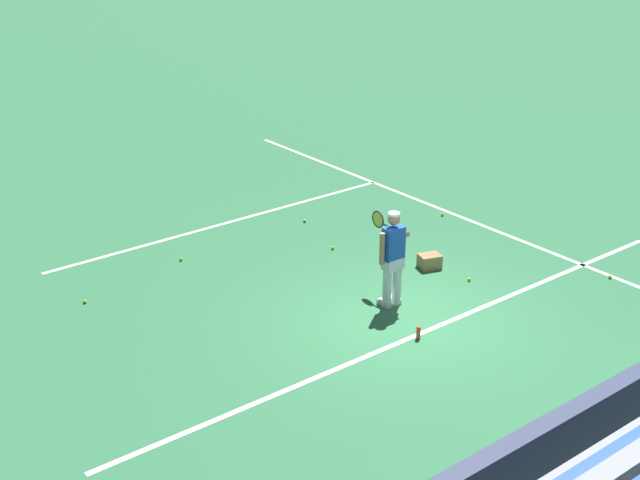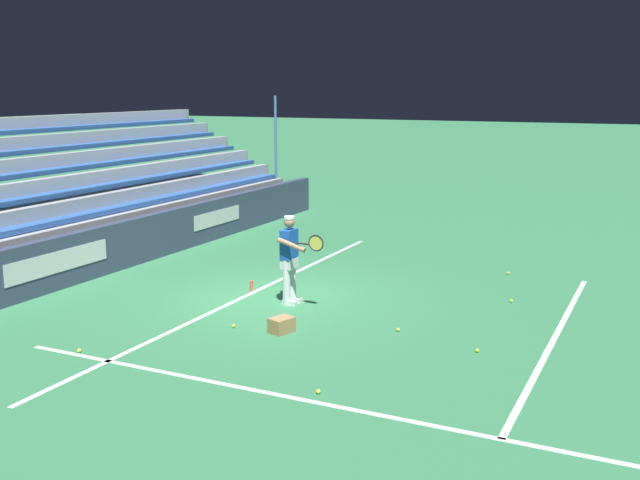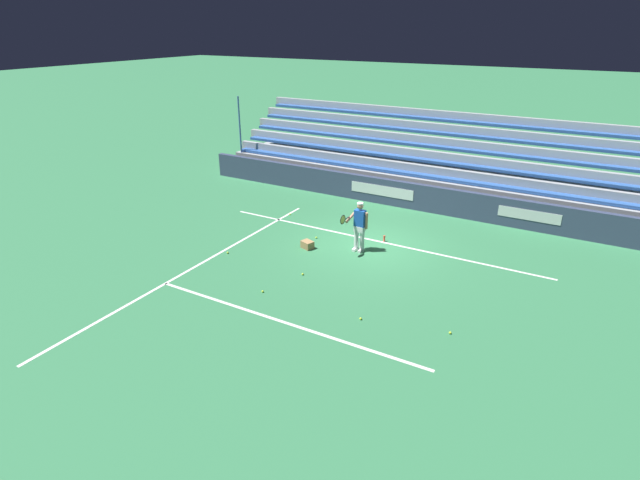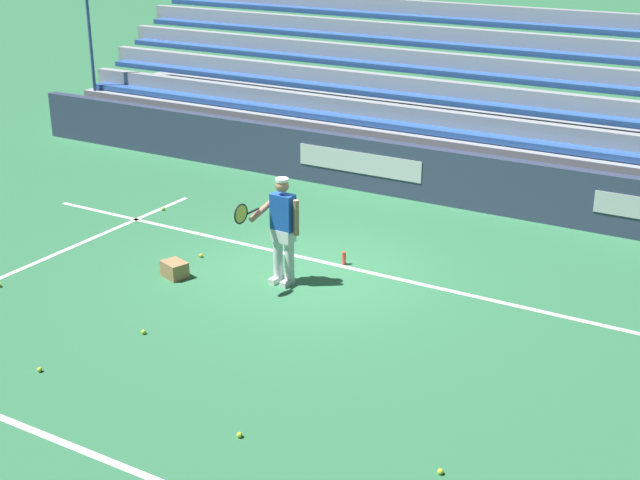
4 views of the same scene
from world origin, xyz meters
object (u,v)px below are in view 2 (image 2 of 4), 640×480
tennis_ball_on_baseline (511,301)px  tennis_ball_by_box (318,392)px  ball_box_cardboard (282,325)px  tennis_ball_near_player (233,326)px  tennis_ball_stray_back (398,330)px  tennis_ball_midcourt (508,273)px  water_bottle (251,286)px  tennis_player (290,259)px  tennis_ball_far_left (477,351)px  tennis_ball_far_right (79,351)px

tennis_ball_on_baseline → tennis_ball_by_box: (5.62, -1.46, 0.00)m
ball_box_cardboard → tennis_ball_near_player: ball_box_cardboard is taller
tennis_ball_stray_back → tennis_ball_near_player: size_ratio=1.00×
tennis_ball_on_baseline → tennis_ball_near_player: same height
tennis_ball_by_box → tennis_ball_near_player: (-1.94, -2.58, 0.00)m
tennis_ball_by_box → tennis_ball_midcourt: bearing=173.1°
tennis_ball_stray_back → tennis_ball_on_baseline: same height
water_bottle → tennis_ball_on_baseline: bearing=106.2°
tennis_player → tennis_ball_stray_back: (0.71, 2.46, -0.86)m
tennis_player → tennis_ball_far_left: bearing=73.8°
tennis_ball_far_left → tennis_ball_stray_back: bearing=-106.5°
ball_box_cardboard → tennis_ball_far_left: (-0.46, 3.27, -0.10)m
tennis_ball_far_left → water_bottle: bearing=-107.5°
tennis_player → tennis_ball_by_box: (3.70, 2.39, -0.86)m
tennis_player → tennis_ball_by_box: size_ratio=25.98×
tennis_ball_stray_back → tennis_ball_far_left: bearing=73.5°
tennis_ball_midcourt → tennis_ball_stray_back: bearing=-10.2°
tennis_player → tennis_ball_far_left: tennis_player is taller
tennis_ball_midcourt → tennis_player: bearing=-38.9°
ball_box_cardboard → tennis_ball_midcourt: bearing=155.2°
tennis_ball_on_baseline → tennis_ball_midcourt: size_ratio=1.00×
tennis_ball_on_baseline → tennis_ball_far_right: same height
ball_box_cardboard → tennis_ball_by_box: 2.70m
tennis_ball_midcourt → water_bottle: water_bottle is taller
tennis_ball_by_box → tennis_ball_far_right: same height
tennis_ball_by_box → tennis_ball_far_right: (0.17, -4.12, 0.00)m
tennis_ball_far_left → tennis_ball_far_right: size_ratio=1.00×
tennis_ball_near_player → tennis_ball_far_right: same height
tennis_player → tennis_ball_midcourt: 5.37m
tennis_ball_far_right → tennis_ball_on_baseline: bearing=136.1°
tennis_player → tennis_ball_far_right: bearing=-24.0°
tennis_ball_stray_back → tennis_ball_by_box: same height
tennis_ball_on_baseline → tennis_ball_far_left: (3.06, 0.09, 0.00)m
tennis_ball_stray_back → tennis_ball_by_box: 3.00m
tennis_ball_midcourt → water_bottle: size_ratio=0.30×
tennis_ball_far_left → tennis_ball_midcourt: bearing=-173.4°
tennis_player → tennis_ball_on_baseline: tennis_player is taller
ball_box_cardboard → tennis_ball_far_right: (2.27, -2.41, -0.10)m
tennis_ball_near_player → tennis_ball_midcourt: bearing=149.1°
tennis_player → tennis_ball_midcourt: bearing=141.1°
tennis_player → water_bottle: (-0.46, -1.15, -0.78)m
tennis_ball_by_box → tennis_ball_near_player: 3.23m
tennis_ball_stray_back → tennis_ball_on_baseline: size_ratio=1.00×
tennis_ball_on_baseline → tennis_ball_far_left: 3.06m
tennis_player → tennis_ball_far_right: 4.33m
tennis_ball_on_baseline → tennis_ball_far_left: same height
tennis_ball_far_right → water_bottle: 4.37m
tennis_player → tennis_ball_near_player: size_ratio=25.98×
tennis_ball_stray_back → tennis_ball_far_right: same height
tennis_player → tennis_ball_stray_back: tennis_player is taller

